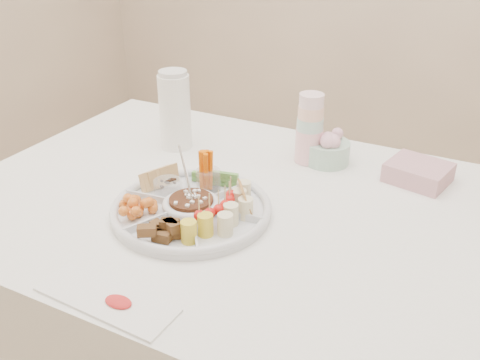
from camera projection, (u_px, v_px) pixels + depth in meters
The scene contains 14 objects.
dining_table at pixel (249, 320), 1.51m from camera, with size 1.52×1.02×0.76m, color white.
party_tray at pixel (191, 207), 1.28m from camera, with size 0.38×0.38×0.04m, color white.
bean_dip at pixel (191, 204), 1.28m from camera, with size 0.11×0.11×0.04m, color #301F11.
tortillas at pixel (245, 195), 1.29m from camera, with size 0.10×0.10×0.06m, color olive, non-canonical shape.
carrot_cucumber at pixel (213, 169), 1.37m from camera, with size 0.12×0.12×0.11m, color #EB6302, non-canonical shape.
pita_raisins at pixel (163, 179), 1.36m from camera, with size 0.10×0.10×0.05m, color tan, non-canonical shape.
cherries at pixel (136, 206), 1.26m from camera, with size 0.11×0.11×0.04m, color orange, non-canonical shape.
granola_chunks at pixel (165, 230), 1.17m from camera, with size 0.11×0.11×0.05m, color #432718, non-canonical shape.
banana_tomato at pixel (224, 216), 1.18m from camera, with size 0.11×0.11×0.09m, color #E2C772, non-canonical shape.
cup_stack at pixel (310, 127), 1.51m from camera, with size 0.08×0.08×0.22m, color #A6BE9A.
thermos at pixel (175, 109), 1.60m from camera, with size 0.09×0.09×0.24m, color white.
flower_bowl at pixel (328, 147), 1.53m from camera, with size 0.13×0.13×0.10m, color silver.
napkin_stack at pixel (418, 172), 1.44m from camera, with size 0.15×0.13×0.05m, color #C88F9A.
placemat at pixel (106, 299), 1.02m from camera, with size 0.29×0.10×0.01m, color white.
Camera 1 is at (0.51, -1.04, 1.43)m, focal length 40.00 mm.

